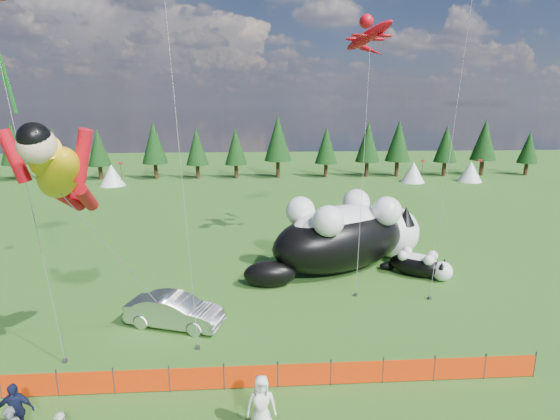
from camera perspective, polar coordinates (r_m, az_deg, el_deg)
name	(u,v)px	position (r m, az deg, el deg)	size (l,w,h in m)	color
ground	(251,345)	(20.22, -3.79, -17.23)	(160.00, 160.00, 0.00)	#0C3509
safety_fence	(251,376)	(17.43, -3.81, -20.87)	(22.06, 0.06, 1.10)	#262626
tree_line	(251,150)	(62.68, -3.87, 7.81)	(90.00, 4.00, 8.00)	black
festival_tents	(333,173)	(59.06, 6.93, 4.84)	(50.00, 3.20, 2.80)	white
cat_large	(348,234)	(28.35, 8.91, -3.12)	(12.21, 8.71, 4.77)	black
cat_small	(420,264)	(28.41, 17.77, -6.77)	(3.89, 3.24, 1.62)	black
car	(175,311)	(21.96, -13.59, -12.69)	(1.62, 4.65, 1.53)	silver
spectator_c	(15,411)	(17.32, -31.28, -21.50)	(1.12, 0.57, 1.91)	#151A3A
spectator_e	(261,404)	(15.37, -2.46, -24.00)	(0.96, 0.63, 1.97)	white
superhero_kite	(59,174)	(17.35, -26.94, 4.21)	(6.04, 7.01, 10.73)	#DAA50B
gecko_kite	(369,36)	(32.12, 11.54, 21.39)	(5.66, 11.99, 17.22)	red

